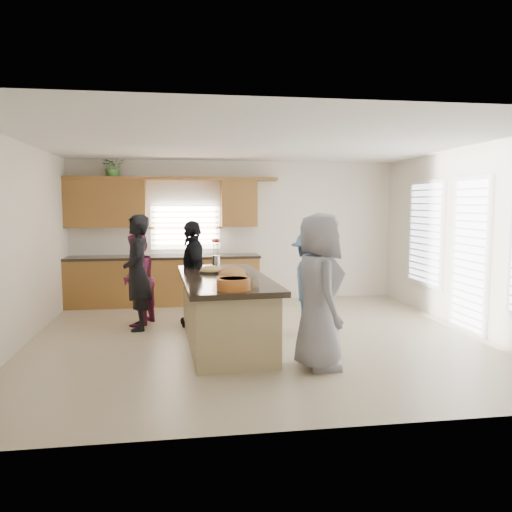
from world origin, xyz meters
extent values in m
plane|color=tan|center=(0.00, 0.00, 0.00)|extent=(6.50, 6.50, 0.00)
cube|color=silver|center=(0.00, 3.00, 1.40)|extent=(6.50, 0.02, 2.80)
cube|color=silver|center=(0.00, -3.00, 1.40)|extent=(6.50, 0.02, 2.80)
cube|color=silver|center=(-3.25, 0.00, 1.40)|extent=(0.02, 6.00, 2.80)
cube|color=silver|center=(3.25, 0.00, 1.40)|extent=(0.02, 6.00, 2.80)
cube|color=white|center=(0.00, 0.00, 2.80)|extent=(6.50, 6.00, 0.02)
cube|color=brown|center=(-1.43, 2.69, 0.45)|extent=(3.65, 0.62, 0.90)
cube|color=black|center=(-1.43, 2.69, 0.93)|extent=(3.70, 0.65, 0.05)
cube|color=brown|center=(-2.50, 2.82, 1.95)|extent=(1.50, 0.36, 0.90)
cube|color=brown|center=(0.05, 2.82, 1.95)|extent=(0.70, 0.36, 0.90)
cube|color=brown|center=(-1.23, 2.82, 2.43)|extent=(4.05, 0.40, 0.06)
cube|color=brown|center=(-1.00, 2.96, 1.48)|extent=(1.35, 0.08, 0.85)
cube|color=white|center=(3.22, 1.30, 1.42)|extent=(0.06, 1.10, 1.75)
cube|color=white|center=(3.22, -0.10, 1.17)|extent=(0.06, 0.85, 2.25)
cube|color=tan|center=(-0.50, -0.23, 0.44)|extent=(1.13, 2.55, 0.88)
cube|color=black|center=(-0.50, -0.23, 0.92)|extent=(1.29, 2.75, 0.07)
cube|color=black|center=(-0.50, -0.23, 0.04)|extent=(1.04, 2.46, 0.08)
cylinder|color=black|center=(-0.41, -0.40, 0.96)|extent=(0.43, 0.43, 0.02)
ellipsoid|color=#AD6D36|center=(-0.41, -0.40, 0.98)|extent=(0.39, 0.39, 0.17)
cylinder|color=black|center=(-0.38, -0.05, 0.96)|extent=(0.43, 0.43, 0.02)
ellipsoid|color=#AD6D36|center=(-0.38, -0.05, 0.98)|extent=(0.39, 0.39, 0.17)
cylinder|color=black|center=(-0.66, 0.21, 0.96)|extent=(0.36, 0.36, 0.02)
ellipsoid|color=#D9B55D|center=(-0.66, 0.21, 0.98)|extent=(0.32, 0.32, 0.14)
cylinder|color=#CC6B25|center=(-0.50, -1.30, 1.02)|extent=(0.40, 0.40, 0.14)
cylinder|color=#F6EAC4|center=(-0.50, -1.30, 1.07)|extent=(0.32, 0.32, 0.04)
cylinder|color=white|center=(-0.21, -1.18, 1.00)|extent=(0.08, 0.08, 0.10)
cylinder|color=#B48ECF|center=(-0.67, 0.54, 0.97)|extent=(0.20, 0.20, 0.05)
cylinder|color=silver|center=(-0.54, 1.00, 1.03)|extent=(0.13, 0.13, 0.17)
imported|color=#417E32|center=(-2.34, 2.82, 2.64)|extent=(0.53, 0.50, 0.48)
imported|color=black|center=(-1.77, 0.79, 0.89)|extent=(0.53, 0.71, 1.78)
imported|color=maroon|center=(-1.80, 1.08, 0.74)|extent=(0.79, 0.88, 1.48)
imported|color=black|center=(-0.91, 0.95, 0.84)|extent=(0.50, 1.02, 1.69)
imported|color=#3E5B87|center=(0.79, 0.07, 0.78)|extent=(0.60, 1.02, 1.56)
imported|color=gray|center=(0.50, -1.41, 0.92)|extent=(0.59, 0.90, 1.85)
camera|label=1|loc=(-1.09, -7.02, 1.95)|focal=35.00mm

